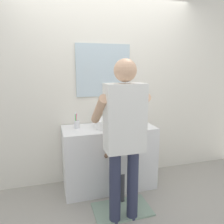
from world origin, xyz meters
TOP-DOWN VIEW (x-y plane):
  - ground_plane at (0.00, 0.00)m, footprint 14.00×14.00m
  - back_wall at (0.00, 0.62)m, footprint 4.40×0.10m
  - vanity_cabinet at (0.00, 0.30)m, footprint 1.18×0.54m
  - sink_basin at (0.00, 0.28)m, footprint 0.38×0.38m
  - faucet at (0.00, 0.51)m, footprint 0.18×0.14m
  - toothbrush_cup at (-0.40, 0.36)m, footprint 0.07×0.07m
  - bath_mat at (0.00, -0.25)m, footprint 0.64×0.40m
  - child_toddler at (0.00, -0.10)m, footprint 0.26×0.26m
  - adult_parent at (-0.03, -0.38)m, footprint 0.52×0.55m

SIDE VIEW (x-z plane):
  - ground_plane at x=0.00m, z-range 0.00..0.00m
  - bath_mat at x=0.00m, z-range 0.00..0.02m
  - vanity_cabinet at x=0.00m, z-range 0.00..0.83m
  - child_toddler at x=0.00m, z-range 0.08..0.93m
  - toothbrush_cup at x=-0.40m, z-range 0.78..0.99m
  - sink_basin at x=0.00m, z-range 0.83..0.94m
  - faucet at x=0.00m, z-range 0.82..1.00m
  - adult_parent at x=-0.03m, z-range 0.17..1.83m
  - back_wall at x=0.00m, z-range 0.00..2.70m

